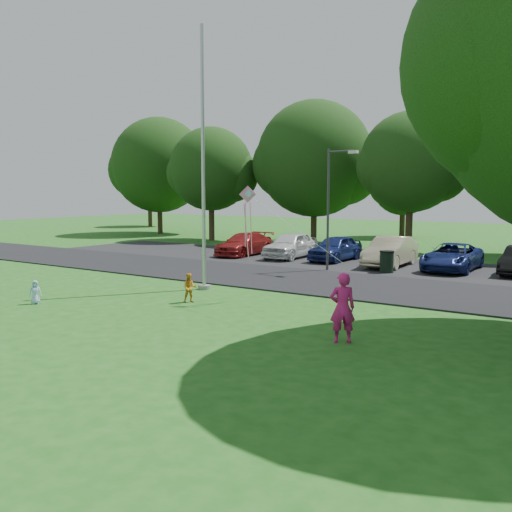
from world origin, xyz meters
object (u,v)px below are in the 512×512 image
Objects in this scene: street_lamp at (332,198)px; woman at (342,308)px; child_blue at (35,292)px; child_yellow at (190,288)px; kite at (249,208)px; trash_can at (387,262)px; flagpole at (203,182)px.

street_lamp reaches higher than woman.
child_blue is at bearing -30.43° from woman.
child_yellow is 3.42m from kite.
trash_can is 1.32× the size of child_blue.
child_blue is 0.15× the size of kite.
child_yellow is 5.23m from child_blue.
flagpole is 7.26m from child_blue.
trash_can reaches higher than child_blue.
street_lamp reaches higher than child_blue.
trash_can is at bearing 29.27° from child_yellow.
woman reaches higher than child_yellow.
street_lamp is at bearing 66.22° from kite.
flagpole reaches higher than kite.
woman is (6.02, -11.41, -2.59)m from street_lamp.
woman is 10.88m from child_blue.
trash_can is 10.80m from child_yellow.
street_lamp reaches higher than trash_can.
woman is at bearing -53.55° from street_lamp.
flagpole is at bearing 126.81° from kite.
street_lamp is (1.88, 7.22, -0.69)m from flagpole.
trash_can is at bearing -111.05° from woman.
child_yellow is at bearing -21.53° from child_blue.
child_yellow reaches higher than child_blue.
woman is at bearing -27.93° from flagpole.
kite is at bearing -68.60° from woman.
child_yellow is 0.19× the size of kite.
flagpole is 9.86× the size of child_yellow.
child_yellow is (-3.05, -10.36, -0.03)m from trash_can.
child_blue is (-4.18, -3.14, -0.10)m from child_yellow.
child_yellow is 1.26× the size of child_blue.
flagpole reaches higher than child_blue.
kite is at bearing -9.82° from child_yellow.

